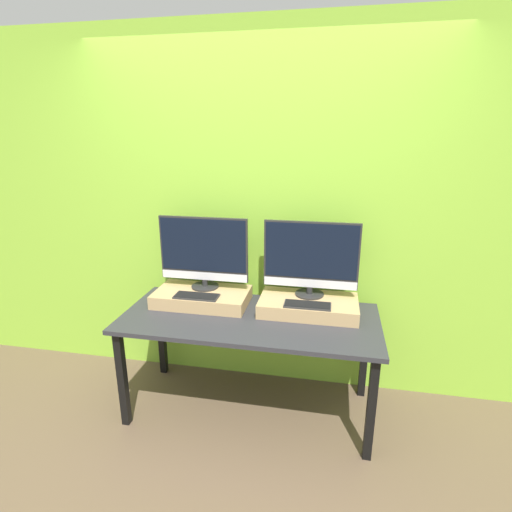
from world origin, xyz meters
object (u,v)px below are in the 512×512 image
Objects in this scene: monitor_left at (204,251)px; monitor_right at (311,258)px; keyboard_left at (197,296)px; keyboard_right at (307,305)px.

monitor_right is at bearing 0.00° from monitor_left.
keyboard_right is at bearing 0.00° from keyboard_left.
monitor_left is 0.75m from monitor_right.
monitor_left is at bearing 166.00° from keyboard_right.
keyboard_right is at bearing -14.00° from monitor_left.
monitor_right is at bearing 90.00° from keyboard_right.
keyboard_left is at bearing -166.00° from monitor_right.
monitor_left is at bearing 180.00° from monitor_right.
keyboard_right is (0.75, -0.19, -0.26)m from monitor_left.
keyboard_left is 0.75m from keyboard_right.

